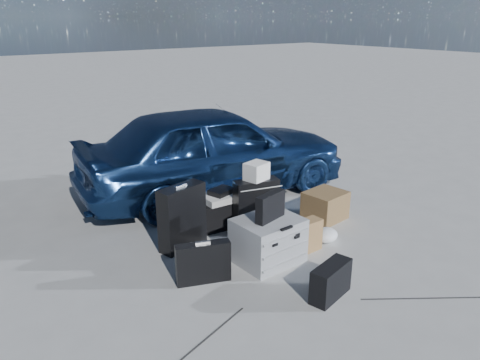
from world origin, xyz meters
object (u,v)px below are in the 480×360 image
(duffel_bag, at_px, (221,214))
(cardboard_box, at_px, (325,205))
(suitcase_right, at_px, (256,205))
(pelican_case, at_px, (268,240))
(briefcase, at_px, (203,263))
(car, at_px, (214,150))
(suitcase_left, at_px, (182,217))

(duffel_bag, distance_m, cardboard_box, 1.28)
(suitcase_right, height_order, duffel_bag, suitcase_right)
(pelican_case, bearing_deg, briefcase, 174.42)
(briefcase, bearing_deg, car, 74.30)
(duffel_bag, bearing_deg, suitcase_right, -40.91)
(briefcase, xyz_separation_m, suitcase_left, (0.20, 0.72, 0.15))
(duffel_bag, relative_size, cardboard_box, 1.40)
(suitcase_left, bearing_deg, car, 31.18)
(pelican_case, bearing_deg, car, 69.95)
(cardboard_box, bearing_deg, car, 111.13)
(car, xyz_separation_m, cardboard_box, (0.59, -1.52, -0.45))
(car, height_order, duffel_bag, car)
(pelican_case, bearing_deg, suitcase_left, 122.80)
(suitcase_right, relative_size, duffel_bag, 0.94)
(pelican_case, height_order, suitcase_left, suitcase_left)
(briefcase, xyz_separation_m, suitcase_right, (1.09, 0.59, 0.11))
(suitcase_right, bearing_deg, car, 92.06)
(suitcase_left, height_order, suitcase_right, suitcase_left)
(suitcase_left, bearing_deg, pelican_case, -68.66)
(pelican_case, relative_size, cardboard_box, 1.36)
(cardboard_box, bearing_deg, suitcase_left, 167.50)
(briefcase, distance_m, suitcase_left, 0.76)
(pelican_case, distance_m, duffel_bag, 0.95)
(briefcase, xyz_separation_m, duffel_bag, (0.81, 0.90, -0.03))
(duffel_bag, xyz_separation_m, cardboard_box, (1.15, -0.56, 0.01))
(car, bearing_deg, suitcase_left, 142.10)
(duffel_bag, bearing_deg, cardboard_box, -19.52)
(briefcase, distance_m, cardboard_box, 1.98)
(pelican_case, bearing_deg, cardboard_box, 15.74)
(suitcase_left, relative_size, suitcase_right, 1.13)
(pelican_case, height_order, duffel_bag, pelican_case)
(pelican_case, xyz_separation_m, duffel_bag, (0.08, 0.95, -0.07))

